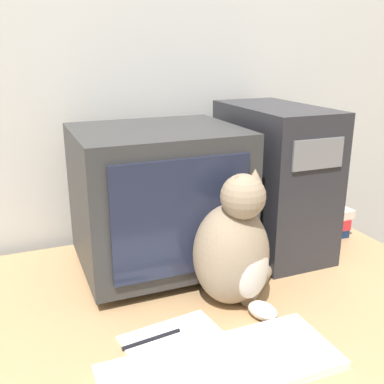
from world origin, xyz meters
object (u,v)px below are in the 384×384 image
(crt_monitor, at_px, (158,198))
(keyboard, at_px, (222,367))
(computer_tower, at_px, (272,179))
(book_stack, at_px, (318,218))
(pen, at_px, (152,339))
(cat, at_px, (235,250))

(crt_monitor, distance_m, keyboard, 0.50)
(crt_monitor, xyz_separation_m, computer_tower, (0.36, 0.01, 0.01))
(computer_tower, bearing_deg, book_stack, 8.81)
(book_stack, bearing_deg, crt_monitor, -176.09)
(book_stack, distance_m, pen, 0.78)
(crt_monitor, xyz_separation_m, cat, (0.11, -0.25, -0.07))
(keyboard, xyz_separation_m, book_stack, (0.60, 0.50, 0.04))
(computer_tower, bearing_deg, keyboard, -129.87)
(crt_monitor, relative_size, book_stack, 2.08)
(crt_monitor, relative_size, keyboard, 0.92)
(keyboard, distance_m, cat, 0.28)
(keyboard, bearing_deg, cat, 57.98)
(cat, distance_m, pen, 0.28)
(computer_tower, bearing_deg, crt_monitor, -178.93)
(computer_tower, height_order, cat, computer_tower)
(cat, bearing_deg, book_stack, 11.77)
(crt_monitor, xyz_separation_m, keyboard, (-0.03, -0.46, -0.19))
(cat, xyz_separation_m, pen, (-0.23, -0.08, -0.13))
(crt_monitor, height_order, computer_tower, computer_tower)
(crt_monitor, bearing_deg, book_stack, 3.91)
(computer_tower, height_order, keyboard, computer_tower)
(pen, bearing_deg, keyboard, -55.13)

